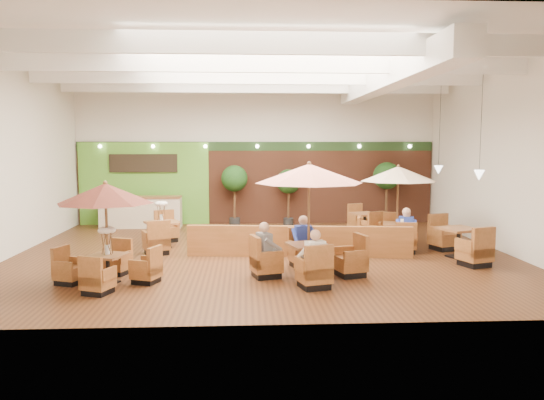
{
  "coord_description": "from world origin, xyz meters",
  "views": [
    {
      "loc": [
        -0.51,
        -14.91,
        3.12
      ],
      "look_at": [
        0.3,
        0.5,
        1.5
      ],
      "focal_mm": 35.0,
      "sensor_mm": 36.0,
      "label": 1
    }
  ],
  "objects": [
    {
      "name": "table_1",
      "position": [
        1.0,
        -2.67,
        1.85
      ],
      "size": [
        2.8,
        2.8,
        2.73
      ],
      "rotation": [
        0.0,
        0.0,
        0.27
      ],
      "color": "brown",
      "rests_on": "ground"
    },
    {
      "name": "service_counter",
      "position": [
        -4.4,
        5.1,
        0.58
      ],
      "size": [
        3.0,
        0.75,
        1.18
      ],
      "color": "beige",
      "rests_on": "ground"
    },
    {
      "name": "diner_0",
      "position": [
        1.0,
        -3.67,
        0.77
      ],
      "size": [
        0.46,
        0.42,
        0.84
      ],
      "rotation": [
        0.0,
        0.0,
        0.32
      ],
      "color": "white",
      "rests_on": "ground"
    },
    {
      "name": "topiary_2",
      "position": [
        5.0,
        5.3,
        1.82
      ],
      "size": [
        1.05,
        1.05,
        2.44
      ],
      "color": "black",
      "rests_on": "ground"
    },
    {
      "name": "topiary_1",
      "position": [
        1.19,
        5.3,
        1.62
      ],
      "size": [
        0.94,
        0.94,
        2.17
      ],
      "color": "black",
      "rests_on": "ground"
    },
    {
      "name": "booth_divider",
      "position": [
        1.01,
        -0.43,
        0.43
      ],
      "size": [
        6.25,
        0.83,
        0.87
      ],
      "primitive_type": "cube",
      "rotation": [
        0.0,
        0.0,
        -0.1
      ],
      "color": "brown",
      "rests_on": "ground"
    },
    {
      "name": "table_3",
      "position": [
        -3.02,
        1.13,
        0.5
      ],
      "size": [
        1.19,
        2.87,
        1.57
      ],
      "rotation": [
        0.0,
        0.0,
        0.43
      ],
      "color": "brown",
      "rests_on": "ground"
    },
    {
      "name": "table_4",
      "position": [
        5.4,
        -0.75,
        0.4
      ],
      "size": [
        1.2,
        2.98,
        1.05
      ],
      "rotation": [
        0.0,
        0.0,
        0.33
      ],
      "color": "brown",
      "rests_on": "ground"
    },
    {
      "name": "table_2",
      "position": [
        4.09,
        0.9,
        1.82
      ],
      "size": [
        2.45,
        2.58,
        2.52
      ],
      "rotation": [
        0.0,
        0.0,
        -0.28
      ],
      "color": "brown",
      "rests_on": "ground"
    },
    {
      "name": "topiary_0",
      "position": [
        -0.88,
        5.3,
        1.74
      ],
      "size": [
        1.0,
        1.0,
        2.33
      ],
      "color": "black",
      "rests_on": "ground"
    },
    {
      "name": "table_5",
      "position": [
        3.68,
        3.21,
        0.36
      ],
      "size": [
        1.1,
        2.69,
        0.94
      ],
      "rotation": [
        0.0,
        0.0,
        0.4
      ],
      "color": "brown",
      "rests_on": "ground"
    },
    {
      "name": "diner_3",
      "position": [
        4.15,
        -0.02,
        0.78
      ],
      "size": [
        0.47,
        0.42,
        0.86
      ],
      "rotation": [
        0.0,
        0.0,
        -0.31
      ],
      "color": "#23379B",
      "rests_on": "ground"
    },
    {
      "name": "diner_1",
      "position": [
        1.0,
        -1.68,
        0.78
      ],
      "size": [
        0.45,
        0.38,
        0.86
      ],
      "rotation": [
        0.0,
        0.0,
        3.3
      ],
      "color": "#23379B",
      "rests_on": "ground"
    },
    {
      "name": "room",
      "position": [
        0.25,
        1.22,
        3.63
      ],
      "size": [
        14.04,
        14.0,
        5.52
      ],
      "color": "#381E0F",
      "rests_on": "ground"
    },
    {
      "name": "diner_4",
      "position": [
        4.15,
        -0.02,
        0.75
      ],
      "size": [
        0.4,
        0.34,
        0.78
      ],
      "rotation": [
        0.0,
        0.0,
        -0.13
      ],
      "color": "white",
      "rests_on": "ground"
    },
    {
      "name": "diner_2",
      "position": [
        -0.0,
        -2.67,
        0.78
      ],
      "size": [
        0.46,
        0.48,
        0.86
      ],
      "rotation": [
        0.0,
        0.0,
        5.15
      ],
      "color": "slate",
      "rests_on": "ground"
    },
    {
      "name": "table_0",
      "position": [
        -3.58,
        -3.05,
        1.59
      ],
      "size": [
        2.4,
        2.4,
        2.33
      ],
      "rotation": [
        0.0,
        0.0,
        -0.36
      ],
      "color": "brown",
      "rests_on": "ground"
    }
  ]
}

